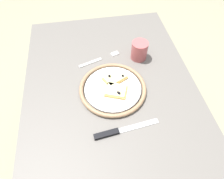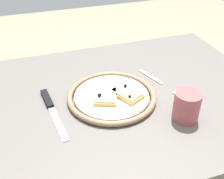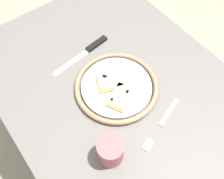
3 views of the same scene
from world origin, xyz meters
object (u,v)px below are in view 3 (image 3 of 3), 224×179
dining_table (119,102)px  pizza_slice_near (110,81)px  pizza_slice_far (121,97)px  fork (161,124)px  cup (110,151)px  knife (90,49)px  plate (116,86)px

dining_table → pizza_slice_near: size_ratio=9.86×
pizza_slice_near → pizza_slice_far: bearing=173.5°
pizza_slice_near → fork: size_ratio=0.52×
fork → cup: size_ratio=2.31×
knife → fork: bearing=-178.9°
dining_table → plate: 0.10m
knife → pizza_slice_near: bearing=168.9°
pizza_slice_near → knife: 0.17m
pizza_slice_near → fork: 0.21m
plate → fork: 0.19m
knife → cup: cup is taller
dining_table → fork: size_ratio=5.15×
dining_table → knife: size_ratio=4.20×
plate → knife: (0.19, -0.02, -0.00)m
cup → pizza_slice_far: bearing=-47.0°
dining_table → knife: 0.22m
dining_table → fork: 0.20m
dining_table → knife: (0.20, -0.02, 0.10)m
pizza_slice_near → plate: bearing=-156.4°
pizza_slice_far → cup: bearing=133.0°
pizza_slice_far → fork: bearing=-161.3°
pizza_slice_far → cup: (-0.12, 0.13, 0.02)m
pizza_slice_near → cup: 0.24m
knife → fork: size_ratio=1.23×
dining_table → plate: bearing=35.9°
plate → pizza_slice_near: size_ratio=2.68×
pizza_slice_near → knife: pizza_slice_near is taller
dining_table → fork: (-0.17, -0.02, 0.09)m
dining_table → plate: size_ratio=3.68×
pizza_slice_near → cup: size_ratio=1.21×
plate → cup: bearing=138.0°
knife → pizza_slice_far: bearing=170.2°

